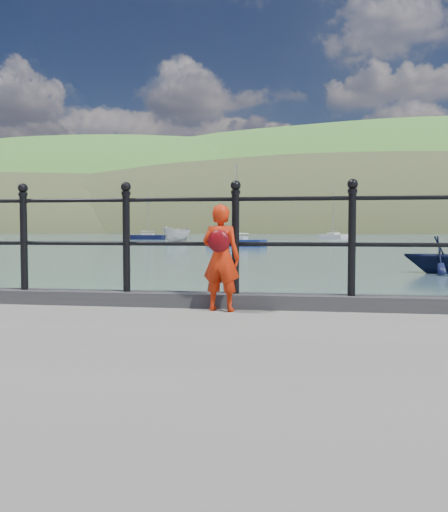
% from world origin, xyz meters
% --- Properties ---
extents(ground, '(600.00, 600.00, 0.00)m').
position_xyz_m(ground, '(0.00, 0.00, 0.00)').
color(ground, '#2D4251').
rests_on(ground, ground).
extents(kerb, '(60.00, 0.30, 0.15)m').
position_xyz_m(kerb, '(0.00, -0.15, 1.07)').
color(kerb, '#28282B').
rests_on(kerb, quay).
extents(railing, '(18.11, 0.11, 1.20)m').
position_xyz_m(railing, '(0.00, -0.15, 1.82)').
color(railing, black).
rests_on(railing, kerb).
extents(far_shore, '(830.00, 200.00, 156.00)m').
position_xyz_m(far_shore, '(38.34, 239.41, -22.57)').
color(far_shore, '#333A21').
rests_on(far_shore, ground).
extents(child, '(0.44, 0.35, 1.08)m').
position_xyz_m(child, '(0.48, -0.41, 1.55)').
color(child, red).
rests_on(child, quay).
extents(launch_white, '(3.56, 5.40, 1.95)m').
position_xyz_m(launch_white, '(-14.41, 58.30, 0.98)').
color(launch_white, beige).
rests_on(launch_white, ground).
extents(launch_navy, '(3.50, 3.26, 1.50)m').
position_xyz_m(launch_navy, '(6.67, 17.05, 0.75)').
color(launch_navy, black).
rests_on(launch_navy, ground).
extents(sailboat_port, '(5.96, 3.47, 8.28)m').
position_xyz_m(sailboat_port, '(-5.51, 46.25, 0.34)').
color(sailboat_port, navy).
rests_on(sailboat_port, ground).
extents(sailboat_deep, '(5.02, 5.77, 8.79)m').
position_xyz_m(sailboat_deep, '(5.79, 91.58, 0.34)').
color(sailboat_deep, silver).
rests_on(sailboat_deep, ground).
extents(sailboat_left, '(5.58, 2.38, 7.77)m').
position_xyz_m(sailboat_left, '(-23.53, 76.31, 0.34)').
color(sailboat_left, black).
rests_on(sailboat_left, ground).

